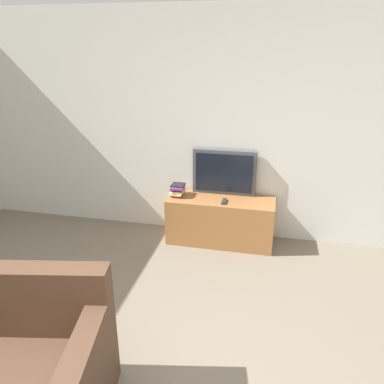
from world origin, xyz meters
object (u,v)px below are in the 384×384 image
object	(u,v)px
television	(224,172)
book_stack	(178,190)
remote_on_stand	(224,201)
tv_stand	(220,220)

from	to	relation	value
television	book_stack	distance (m)	0.58
television	remote_on_stand	bearing A→B (deg)	-80.89
book_stack	remote_on_stand	size ratio (longest dim) A/B	1.56
tv_stand	remote_on_stand	bearing A→B (deg)	-62.49
tv_stand	book_stack	world-z (taller)	book_stack
book_stack	remote_on_stand	distance (m)	0.57
book_stack	tv_stand	bearing A→B (deg)	0.13
remote_on_stand	tv_stand	bearing A→B (deg)	117.51
book_stack	remote_on_stand	xyz separation A→B (m)	(0.56, -0.09, -0.06)
tv_stand	book_stack	distance (m)	0.62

